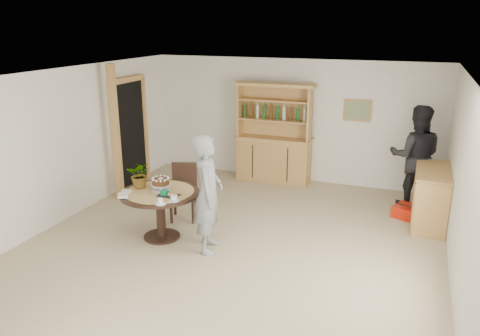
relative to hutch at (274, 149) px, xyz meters
name	(u,v)px	position (x,y,z in m)	size (l,w,h in m)	color
ground	(229,249)	(0.30, -3.24, -0.69)	(7.00, 7.00, 0.00)	tan
room_shell	(228,134)	(0.30, -3.23, 1.05)	(6.04, 7.04, 2.52)	white
doorway	(130,131)	(-2.63, -1.24, 0.42)	(0.13, 1.10, 2.18)	black
pine_post	(115,134)	(-2.40, -2.04, 0.56)	(0.12, 0.12, 2.50)	tan
hutch	(274,149)	(0.00, 0.00, 0.00)	(1.62, 0.54, 2.04)	tan
sideboard	(431,197)	(3.04, -1.24, -0.22)	(0.54, 1.26, 0.94)	tan
dining_table	(160,201)	(-0.82, -3.24, -0.08)	(1.20, 1.20, 0.76)	black
dining_chair	(184,188)	(-0.85, -2.41, -0.15)	(0.53, 0.53, 0.95)	black
birthday_cake	(161,183)	(-0.82, -3.19, 0.19)	(0.30, 0.30, 0.20)	white
flower_vase	(140,174)	(-1.17, -3.19, 0.28)	(0.38, 0.33, 0.42)	#3F7233
gift_tray	(168,194)	(-0.61, -3.36, 0.10)	(0.30, 0.20, 0.08)	black
coffee_cup_a	(174,199)	(-0.42, -3.52, 0.11)	(0.15, 0.15, 0.09)	white
coffee_cup_b	(161,202)	(-0.54, -3.69, 0.11)	(0.15, 0.15, 0.08)	white
napkins	(124,194)	(-1.23, -3.55, 0.09)	(0.24, 0.33, 0.03)	white
teen_boy	(208,194)	(0.03, -3.34, 0.18)	(0.63, 0.41, 1.73)	gray
adult_person	(415,156)	(2.74, -0.45, 0.23)	(0.89, 0.70, 1.84)	black
red_suitcase	(413,213)	(2.80, -1.11, -0.59)	(0.71, 0.61, 0.21)	red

